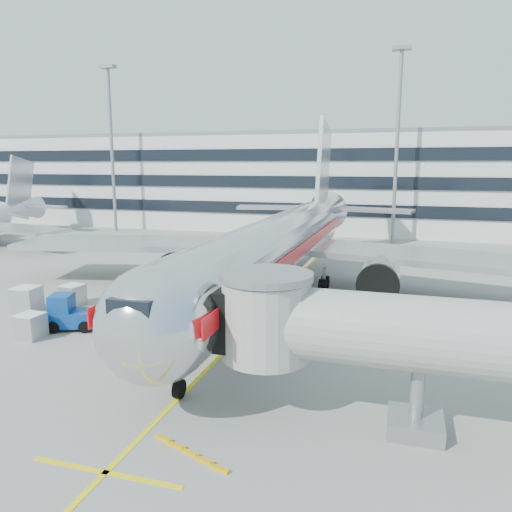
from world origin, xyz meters
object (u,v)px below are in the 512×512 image
(main_jet, at_px, (282,244))
(cargo_container_front, at_px, (31,326))
(cargo_container_left, at_px, (27,299))
(cargo_container_right, at_px, (73,295))
(baggage_tug, at_px, (69,314))
(ramp_worker, at_px, (140,324))
(belt_loader, at_px, (157,308))

(main_jet, bearing_deg, cargo_container_front, -129.41)
(main_jet, distance_m, cargo_container_left, 19.98)
(main_jet, relative_size, cargo_container_right, 30.42)
(main_jet, height_order, baggage_tug, main_jet)
(baggage_tug, height_order, cargo_container_left, baggage_tug)
(main_jet, distance_m, cargo_container_front, 19.78)
(cargo_container_left, height_order, cargo_container_front, cargo_container_left)
(cargo_container_right, distance_m, ramp_worker, 10.09)
(belt_loader, bearing_deg, cargo_container_right, 172.93)
(belt_loader, height_order, cargo_container_left, belt_loader)
(main_jet, distance_m, ramp_worker, 14.66)
(cargo_container_front, bearing_deg, main_jet, 50.59)
(ramp_worker, bearing_deg, belt_loader, 40.34)
(cargo_container_left, bearing_deg, main_jet, 31.85)
(cargo_container_right, bearing_deg, belt_loader, -7.07)
(baggage_tug, relative_size, cargo_container_front, 2.25)
(belt_loader, xyz_separation_m, cargo_container_right, (-7.72, 0.96, 0.10))
(belt_loader, relative_size, baggage_tug, 1.51)
(main_jet, height_order, ramp_worker, main_jet)
(cargo_container_front, bearing_deg, ramp_worker, 17.04)
(baggage_tug, xyz_separation_m, cargo_container_front, (-1.18, -2.22, -0.23))
(ramp_worker, bearing_deg, cargo_container_front, 133.31)
(baggage_tug, bearing_deg, cargo_container_right, 124.87)
(cargo_container_left, bearing_deg, belt_loader, 8.30)
(main_jet, bearing_deg, baggage_tug, -131.09)
(belt_loader, bearing_deg, ramp_worker, -75.93)
(cargo_container_right, xyz_separation_m, ramp_worker, (8.74, -5.04, 0.10))
(main_jet, relative_size, baggage_tug, 14.43)
(main_jet, height_order, cargo_container_left, main_jet)
(cargo_container_left, height_order, cargo_container_right, cargo_container_left)
(main_jet, xyz_separation_m, cargo_container_front, (-12.36, -15.05, -3.45))
(cargo_container_front, relative_size, ramp_worker, 0.86)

